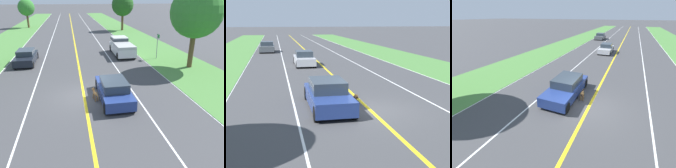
{
  "view_description": "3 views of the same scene",
  "coord_description": "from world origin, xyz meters",
  "views": [
    {
      "loc": [
        -0.7,
        -13.73,
        6.34
      ],
      "look_at": [
        1.83,
        -0.7,
        1.02
      ],
      "focal_mm": 35.0,
      "sensor_mm": 36.0,
      "label": 1
    },
    {
      "loc": [
        4.36,
        13.63,
        4.18
      ],
      "look_at": [
        1.29,
        -1.4,
        1.05
      ],
      "focal_mm": 50.0,
      "sensor_mm": 36.0,
      "label": 2
    },
    {
      "loc": [
        -1.79,
        8.01,
        5.32
      ],
      "look_at": [
        2.0,
        -0.58,
        0.98
      ],
      "focal_mm": 24.0,
      "sensor_mm": 36.0,
      "label": 3
    }
  ],
  "objects": [
    {
      "name": "dog",
      "position": [
        0.68,
        -0.66,
        0.46
      ],
      "size": [
        0.38,
        1.12,
        0.74
      ],
      "rotation": [
        0.0,
        0.0,
        0.21
      ],
      "color": "olive",
      "rests_on": "ground"
    },
    {
      "name": "car_trailing_near",
      "position": [
        1.62,
        -15.77,
        0.64
      ],
      "size": [
        1.79,
        4.38,
        1.37
      ],
      "color": "silver",
      "rests_on": "ground"
    },
    {
      "name": "grass_verge_right",
      "position": [
        10.0,
        0.0,
        0.01
      ],
      "size": [
        6.0,
        160.0,
        0.03
      ],
      "primitive_type": "cube",
      "color": "#4C843D",
      "rests_on": "ground"
    },
    {
      "name": "lane_dash_same_dir",
      "position": [
        3.5,
        0.0,
        0.0
      ],
      "size": [
        0.1,
        160.0,
        0.01
      ],
      "primitive_type": "cube",
      "color": "white",
      "rests_on": "ground"
    },
    {
      "name": "car_trailing_mid",
      "position": [
        5.3,
        -29.47,
        0.66
      ],
      "size": [
        1.93,
        4.25,
        1.41
      ],
      "color": "#51565B",
      "rests_on": "ground"
    },
    {
      "name": "lane_dash_oncoming",
      "position": [
        -3.5,
        0.0,
        0.0
      ],
      "size": [
        0.1,
        160.0,
        0.01
      ],
      "primitive_type": "cube",
      "color": "white",
      "rests_on": "ground"
    },
    {
      "name": "ego_car",
      "position": [
        1.91,
        -0.82,
        0.65
      ],
      "size": [
        1.88,
        4.73,
        1.38
      ],
      "color": "navy",
      "rests_on": "ground"
    },
    {
      "name": "centre_divider_line",
      "position": [
        0.0,
        0.0,
        0.0
      ],
      "size": [
        0.18,
        160.0,
        0.01
      ],
      "primitive_type": "cube",
      "color": "yellow",
      "rests_on": "ground"
    },
    {
      "name": "ground_plane",
      "position": [
        0.0,
        0.0,
        0.0
      ],
      "size": [
        400.0,
        400.0,
        0.0
      ],
      "primitive_type": "plane",
      "color": "#424244"
    },
    {
      "name": "lane_edge_line_right",
      "position": [
        7.0,
        0.0,
        0.0
      ],
      "size": [
        0.14,
        160.0,
        0.01
      ],
      "primitive_type": "cube",
      "color": "white",
      "rests_on": "ground"
    }
  ]
}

